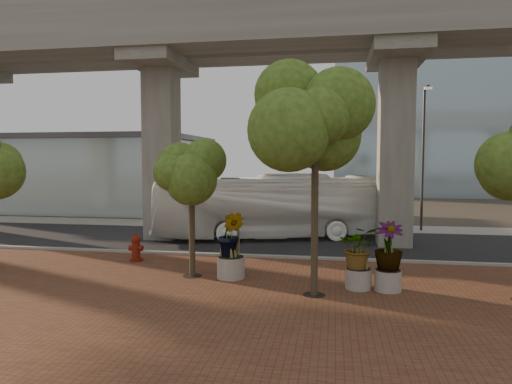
# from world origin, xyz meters

# --- Properties ---
(ground) EXTENTS (160.00, 160.00, 0.00)m
(ground) POSITION_xyz_m (0.00, 0.00, 0.00)
(ground) COLOR #3E382D
(ground) RESTS_ON ground
(brick_plaza) EXTENTS (70.00, 13.00, 0.06)m
(brick_plaza) POSITION_xyz_m (0.00, -8.00, 0.03)
(brick_plaza) COLOR brown
(brick_plaza) RESTS_ON ground
(asphalt_road) EXTENTS (90.00, 8.00, 0.04)m
(asphalt_road) POSITION_xyz_m (0.00, 2.00, 0.02)
(asphalt_road) COLOR black
(asphalt_road) RESTS_ON ground
(curb_strip) EXTENTS (70.00, 0.25, 0.16)m
(curb_strip) POSITION_xyz_m (0.00, -2.00, 0.08)
(curb_strip) COLOR #99958E
(curb_strip) RESTS_ON ground
(far_sidewalk) EXTENTS (90.00, 3.00, 0.06)m
(far_sidewalk) POSITION_xyz_m (0.00, 7.50, 0.03)
(far_sidewalk) COLOR #99958E
(far_sidewalk) RESTS_ON ground
(transit_viaduct) EXTENTS (72.00, 5.60, 12.40)m
(transit_viaduct) POSITION_xyz_m (0.00, 2.00, 7.29)
(transit_viaduct) COLOR gray
(transit_viaduct) RESTS_ON ground
(station_pavilion) EXTENTS (23.00, 13.00, 6.30)m
(station_pavilion) POSITION_xyz_m (-20.00, 16.00, 3.22)
(station_pavilion) COLOR silver
(station_pavilion) RESTS_ON ground
(transit_bus) EXTENTS (12.78, 6.31, 3.47)m
(transit_bus) POSITION_xyz_m (-0.31, 2.97, 1.74)
(transit_bus) COLOR white
(transit_bus) RESTS_ON ground
(fire_hydrant) EXTENTS (0.58, 0.52, 1.15)m
(fire_hydrant) POSITION_xyz_m (-4.99, -3.63, 0.61)
(fire_hydrant) COLOR maroon
(fire_hydrant) RESTS_ON ground
(planter_front) EXTENTS (1.87, 1.87, 2.06)m
(planter_front) POSITION_xyz_m (3.89, -6.23, 1.31)
(planter_front) COLOR gray
(planter_front) RESTS_ON ground
(planter_right) EXTENTS (2.08, 2.08, 2.22)m
(planter_right) POSITION_xyz_m (4.81, -6.29, 1.40)
(planter_right) COLOR #9B978C
(planter_right) RESTS_ON ground
(planter_left) EXTENTS (2.16, 2.16, 2.37)m
(planter_left) POSITION_xyz_m (-0.50, -5.61, 1.50)
(planter_left) COLOR #99968A
(planter_left) RESTS_ON ground
(street_tree_near_west) EXTENTS (3.01, 3.01, 5.29)m
(street_tree_near_west) POSITION_xyz_m (-1.94, -5.58, 3.95)
(street_tree_near_west) COLOR #4D402C
(street_tree_near_west) RESTS_ON ground
(street_tree_near_east) EXTENTS (3.97, 3.97, 7.11)m
(street_tree_near_east) POSITION_xyz_m (2.50, -7.18, 5.34)
(street_tree_near_east) COLOR #4D402C
(street_tree_near_east) RESTS_ON ground
(streetlamp_west) EXTENTS (0.35, 1.03, 7.11)m
(streetlamp_west) POSITION_xyz_m (-7.69, 6.89, 4.15)
(streetlamp_west) COLOR #2A2A2F
(streetlamp_west) RESTS_ON ground
(streetlamp_east) EXTENTS (0.42, 1.22, 8.42)m
(streetlamp_east) POSITION_xyz_m (8.22, 6.96, 4.92)
(streetlamp_east) COLOR #2C2B30
(streetlamp_east) RESTS_ON ground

